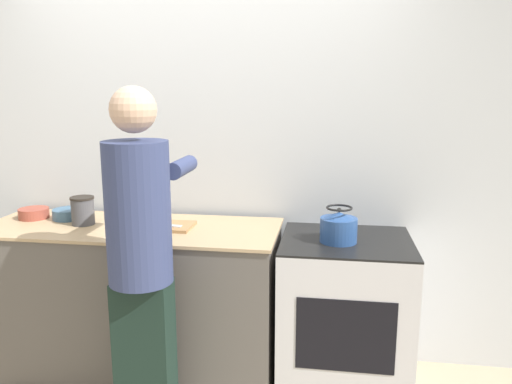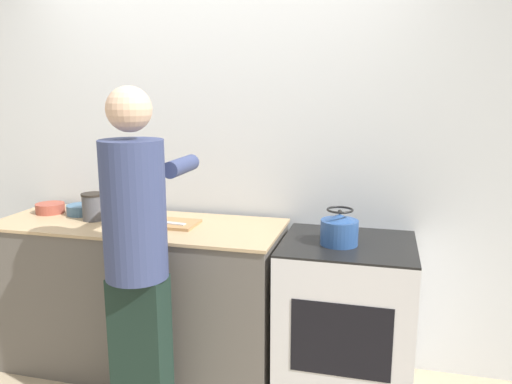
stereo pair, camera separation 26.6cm
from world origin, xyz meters
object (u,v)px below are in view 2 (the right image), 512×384
(person, at_px, (137,249))
(bowl_prep, at_px, (50,208))
(cutting_board, at_px, (170,224))
(canister_jar, at_px, (93,207))
(kettle, at_px, (339,229))
(oven, at_px, (345,319))
(knife, at_px, (166,222))

(person, bearing_deg, bowl_prep, 147.20)
(bowl_prep, bearing_deg, cutting_board, -5.30)
(person, xyz_separation_m, canister_jar, (-0.56, 0.52, 0.06))
(kettle, bearing_deg, cutting_board, 177.44)
(oven, distance_m, canister_jar, 1.66)
(knife, bearing_deg, bowl_prep, -179.94)
(knife, relative_size, kettle, 1.18)
(kettle, relative_size, canister_jar, 1.21)
(cutting_board, height_order, canister_jar, canister_jar)
(person, xyz_separation_m, knife, (-0.07, 0.50, -0.00))
(canister_jar, bearing_deg, person, -42.57)
(knife, bearing_deg, person, -74.72)
(oven, relative_size, kettle, 4.49)
(oven, relative_size, bowl_prep, 5.00)
(oven, height_order, bowl_prep, bowl_prep)
(cutting_board, relative_size, kettle, 1.61)
(kettle, distance_m, bowl_prep, 1.89)
(cutting_board, bearing_deg, oven, 0.09)
(person, distance_m, canister_jar, 0.77)
(canister_jar, bearing_deg, oven, 0.32)
(oven, height_order, kettle, kettle)
(cutting_board, xyz_separation_m, bowl_prep, (-0.88, 0.08, 0.02))
(bowl_prep, bearing_deg, knife, -6.88)
(cutting_board, distance_m, bowl_prep, 0.89)
(oven, xyz_separation_m, canister_jar, (-1.56, -0.01, 0.57))
(oven, relative_size, canister_jar, 5.41)
(person, height_order, bowl_prep, person)
(cutting_board, xyz_separation_m, canister_jar, (-0.51, -0.01, 0.08))
(kettle, xyz_separation_m, bowl_prep, (-1.89, 0.13, -0.02))
(cutting_board, bearing_deg, canister_jar, -179.19)
(cutting_board, bearing_deg, knife, -122.12)
(oven, bearing_deg, canister_jar, -179.68)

